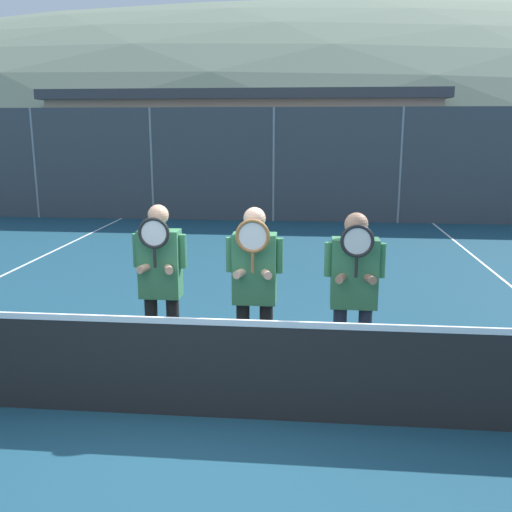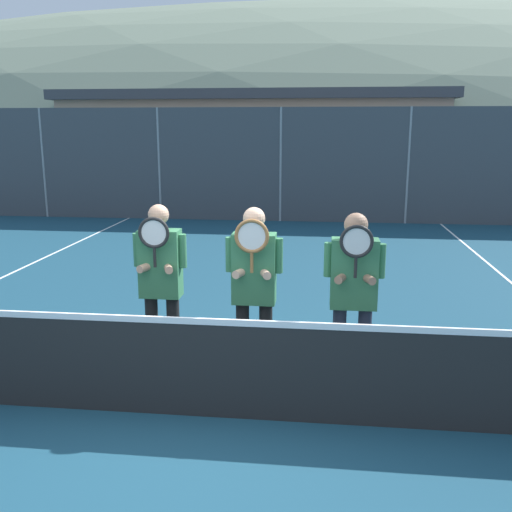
% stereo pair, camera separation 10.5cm
% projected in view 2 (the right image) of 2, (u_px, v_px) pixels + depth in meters
% --- Properties ---
extents(ground_plane, '(120.00, 120.00, 0.00)m').
position_uv_depth(ground_plane, '(189.00, 415.00, 5.10)').
color(ground_plane, navy).
extents(hill_distant, '(119.83, 66.57, 23.30)m').
position_uv_depth(hill_distant, '(311.00, 155.00, 52.61)').
color(hill_distant, slate).
rests_on(hill_distant, ground_plane).
extents(clubhouse_building, '(14.97, 5.50, 3.87)m').
position_uv_depth(clubhouse_building, '(254.00, 141.00, 23.15)').
color(clubhouse_building, tan).
rests_on(clubhouse_building, ground_plane).
extents(fence_back, '(20.20, 0.06, 3.04)m').
position_uv_depth(fence_back, '(281.00, 165.00, 15.31)').
color(fence_back, gray).
rests_on(fence_back, ground_plane).
extents(tennis_net, '(11.52, 0.09, 1.02)m').
position_uv_depth(tennis_net, '(188.00, 366.00, 5.00)').
color(tennis_net, gray).
rests_on(tennis_net, ground_plane).
extents(player_leftmost, '(0.54, 0.34, 1.79)m').
position_uv_depth(player_leftmost, '(161.00, 278.00, 5.69)').
color(player_leftmost, black).
rests_on(player_leftmost, ground_plane).
extents(player_center_left, '(0.55, 0.34, 1.79)m').
position_uv_depth(player_center_left, '(254.00, 283.00, 5.47)').
color(player_center_left, black).
rests_on(player_center_left, ground_plane).
extents(player_center_right, '(0.57, 0.34, 1.75)m').
position_uv_depth(player_center_right, '(354.00, 287.00, 5.39)').
color(player_center_right, '#232838').
rests_on(player_center_right, ground_plane).
extents(car_far_left, '(4.62, 2.03, 1.69)m').
position_uv_depth(car_far_left, '(120.00, 178.00, 18.70)').
color(car_far_left, navy).
rests_on(car_far_left, ground_plane).
extents(car_left_of_center, '(4.22, 2.00, 1.73)m').
position_uv_depth(car_left_of_center, '(266.00, 180.00, 18.01)').
color(car_left_of_center, silver).
rests_on(car_left_of_center, ground_plane).
extents(car_center, '(4.52, 2.01, 1.76)m').
position_uv_depth(car_center, '(422.00, 181.00, 17.55)').
color(car_center, navy).
rests_on(car_center, ground_plane).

